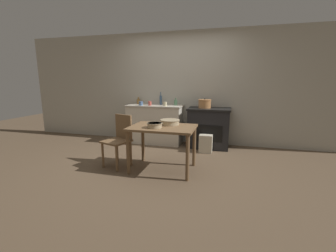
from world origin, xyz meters
name	(u,v)px	position (x,y,z in m)	size (l,w,h in m)	color
ground_plane	(160,163)	(0.00, 0.00, 0.00)	(14.00, 14.00, 0.00)	brown
wall_back	(180,88)	(0.00, 1.58, 1.27)	(8.00, 0.07, 2.55)	#B2AD9E
counter_cabinet	(155,124)	(-0.53, 1.29, 0.45)	(1.29, 0.55, 0.89)	beige
stove	(209,128)	(0.72, 1.27, 0.44)	(0.91, 0.59, 0.87)	black
work_table	(163,133)	(0.12, -0.25, 0.62)	(1.04, 0.72, 0.73)	brown
chair	(119,139)	(-0.65, -0.26, 0.48)	(0.50, 0.50, 0.88)	brown
flour_sack	(206,144)	(0.71, 0.86, 0.18)	(0.26, 0.18, 0.37)	beige
stock_pot	(205,104)	(0.62, 1.28, 0.96)	(0.28, 0.28, 0.21)	#B77A47
mixing_bowl_large	(170,122)	(0.20, -0.07, 0.78)	(0.33, 0.33, 0.08)	tan
mixing_bowl_small	(155,125)	(0.03, -0.38, 0.77)	(0.25, 0.25, 0.08)	tan
bottle_far_left	(138,101)	(-1.01, 1.47, 0.96)	(0.08, 0.08, 0.17)	olive
bottle_left	(161,100)	(-0.43, 1.43, 1.01)	(0.06, 0.06, 0.30)	#3D5675
bottle_mid_left	(176,102)	(-0.06, 1.40, 0.96)	(0.07, 0.07, 0.17)	#517F5B
cup_center_left	(165,104)	(-0.24, 1.17, 0.94)	(0.08, 0.08, 0.10)	beige
cup_center	(150,103)	(-0.62, 1.20, 0.94)	(0.08, 0.08, 0.10)	#B74C42
cup_center_right	(141,103)	(-0.81, 1.14, 0.94)	(0.09, 0.09, 0.09)	#4C6B99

